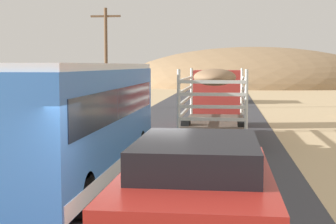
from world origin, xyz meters
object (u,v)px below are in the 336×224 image
(livestock_truck, at_px, (217,94))
(bus, at_px, (77,119))
(car_far, at_px, (228,89))
(power_pole_mid, at_px, (106,55))

(livestock_truck, relative_size, bus, 0.97)
(car_far, height_order, power_pole_mid, power_pole_mid)
(bus, relative_size, car_far, 2.16)
(livestock_truck, xyz_separation_m, car_far, (0.52, 19.48, -0.70))
(livestock_truck, xyz_separation_m, bus, (-3.49, -11.04, -0.04))
(livestock_truck, distance_m, power_pole_mid, 14.85)
(livestock_truck, bearing_deg, power_pole_mid, 124.64)
(livestock_truck, xyz_separation_m, power_pole_mid, (-8.35, 12.09, 2.15))
(bus, height_order, car_far, bus)
(power_pole_mid, bearing_deg, car_far, 39.80)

